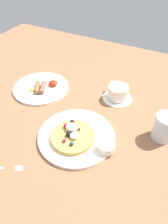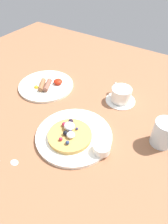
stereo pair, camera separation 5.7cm
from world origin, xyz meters
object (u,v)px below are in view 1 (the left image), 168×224
at_px(teaspoon, 7,168).
at_px(water_glass, 164,127).
at_px(pancake_plate, 76,136).
at_px(coffee_saucer, 117,98).
at_px(syrup_ramekin, 106,147).
at_px(breakfast_plate, 41,88).
at_px(coffee_cup, 118,92).

relative_size(teaspoon, water_glass, 1.50).
height_order(pancake_plate, teaspoon, pancake_plate).
relative_size(pancake_plate, coffee_saucer, 2.14).
relative_size(syrup_ramekin, breakfast_plate, 0.22).
bearing_deg(pancake_plate, syrup_ramekin, -4.95).
bearing_deg(pancake_plate, water_glass, 28.36).
bearing_deg(teaspoon, pancake_plate, 58.79).
distance_m(syrup_ramekin, breakfast_plate, 0.46).
distance_m(breakfast_plate, water_glass, 0.57).
xyz_separation_m(pancake_plate, coffee_cup, (0.05, 0.28, 0.03)).
xyz_separation_m(coffee_cup, teaspoon, (-0.18, -0.50, -0.04)).
bearing_deg(teaspoon, syrup_ramekin, 39.27).
distance_m(syrup_ramekin, water_glass, 0.22).
bearing_deg(breakfast_plate, coffee_cup, 15.90).
bearing_deg(water_glass, coffee_saucer, 148.87).
distance_m(pancake_plate, water_glass, 0.31).
bearing_deg(pancake_plate, coffee_cup, 80.19).
relative_size(syrup_ramekin, teaspoon, 0.39).
height_order(syrup_ramekin, teaspoon, syrup_ramekin).
bearing_deg(syrup_ramekin, water_glass, 46.17).
bearing_deg(teaspoon, water_glass, 42.04).
height_order(breakfast_plate, water_glass, water_glass).
height_order(breakfast_plate, coffee_saucer, breakfast_plate).
distance_m(syrup_ramekin, coffee_saucer, 0.30).
distance_m(teaspoon, water_glass, 0.54).
bearing_deg(coffee_cup, breakfast_plate, -164.10).
relative_size(breakfast_plate, teaspoon, 1.75).
relative_size(coffee_saucer, teaspoon, 0.88).
bearing_deg(breakfast_plate, water_glass, -3.74).
distance_m(pancake_plate, syrup_ramekin, 0.12).
bearing_deg(coffee_saucer, water_glass, -31.13).
bearing_deg(breakfast_plate, pancake_plate, -31.92).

